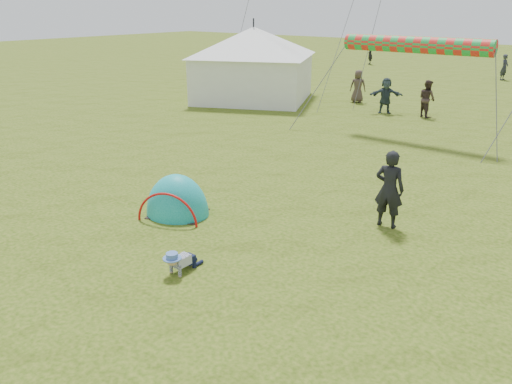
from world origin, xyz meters
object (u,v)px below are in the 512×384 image
Objects in this scene: crawling_toddler at (180,261)px; event_marquee at (254,61)px; standing_adult at (389,189)px; popup_tent at (178,214)px.

event_marquee is at bearing 124.21° from crawling_toddler.
standing_adult is (2.32, 4.71, 0.70)m from crawling_toddler.
standing_adult is (4.56, 2.65, 0.96)m from popup_tent.
popup_tent is 1.12× the size of standing_adult.
crawling_toddler is 0.11× the size of event_marquee.
standing_adult is at bearing 8.67° from popup_tent.
standing_adult is at bearing -65.99° from event_marquee.
crawling_toddler is at bearing 56.23° from standing_adult.
crawling_toddler is 3.05m from popup_tent.
event_marquee reaches higher than crawling_toddler.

